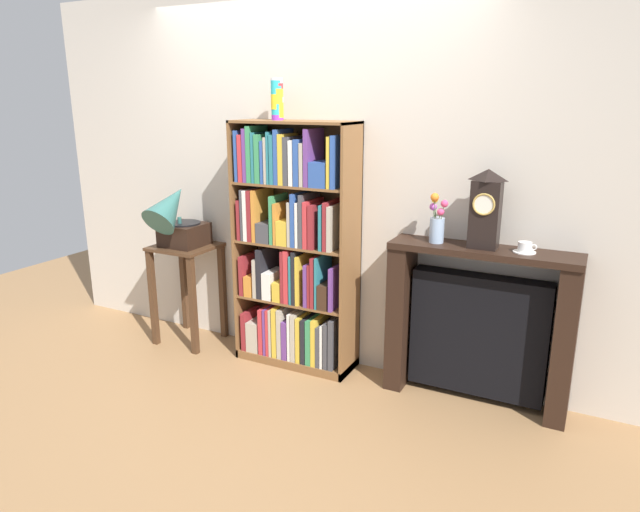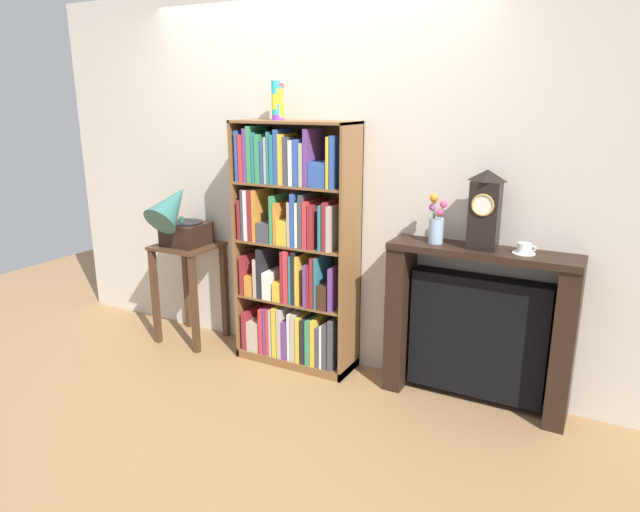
% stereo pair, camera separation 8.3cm
% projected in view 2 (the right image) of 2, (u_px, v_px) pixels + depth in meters
% --- Properties ---
extents(ground_plane, '(7.85, 6.40, 0.02)m').
position_uv_depth(ground_plane, '(291.00, 366.00, 4.08)').
color(ground_plane, '#997047').
extents(wall_back, '(4.85, 0.08, 2.60)m').
position_uv_depth(wall_back, '(331.00, 182.00, 3.89)').
color(wall_back, beige).
rests_on(wall_back, ground).
extents(bookshelf, '(0.86, 0.32, 1.71)m').
position_uv_depth(bookshelf, '(294.00, 256.00, 3.93)').
color(bookshelf, brown).
rests_on(bookshelf, ground).
extents(cup_stack, '(0.08, 0.08, 0.27)m').
position_uv_depth(cup_stack, '(278.00, 99.00, 3.71)').
color(cup_stack, purple).
rests_on(cup_stack, bookshelf).
extents(side_table_left, '(0.45, 0.43, 0.78)m').
position_uv_depth(side_table_left, '(189.00, 274.00, 4.39)').
color(side_table_left, '#472D1C').
rests_on(side_table_left, ground).
extents(gramophone, '(0.30, 0.50, 0.53)m').
position_uv_depth(gramophone, '(178.00, 217.00, 4.19)').
color(gramophone, black).
rests_on(gramophone, side_table_left).
extents(fireplace_mantel, '(1.11, 0.28, 1.00)m').
position_uv_depth(fireplace_mantel, '(477.00, 328.00, 3.47)').
color(fireplace_mantel, black).
rests_on(fireplace_mantel, ground).
extents(mantel_clock, '(0.17, 0.14, 0.46)m').
position_uv_depth(mantel_clock, '(485.00, 210.00, 3.26)').
color(mantel_clock, black).
rests_on(mantel_clock, fireplace_mantel).
extents(flower_vase, '(0.13, 0.11, 0.31)m').
position_uv_depth(flower_vase, '(436.00, 223.00, 3.41)').
color(flower_vase, '#99B2D1').
rests_on(flower_vase, fireplace_mantel).
extents(teacup_with_saucer, '(0.13, 0.13, 0.06)m').
position_uv_depth(teacup_with_saucer, '(524.00, 249.00, 3.20)').
color(teacup_with_saucer, white).
rests_on(teacup_with_saucer, fireplace_mantel).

